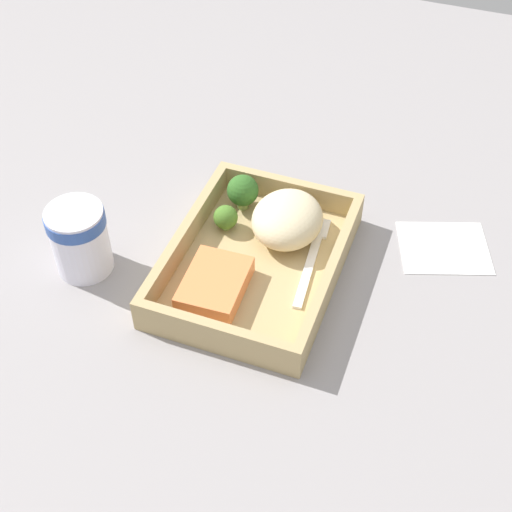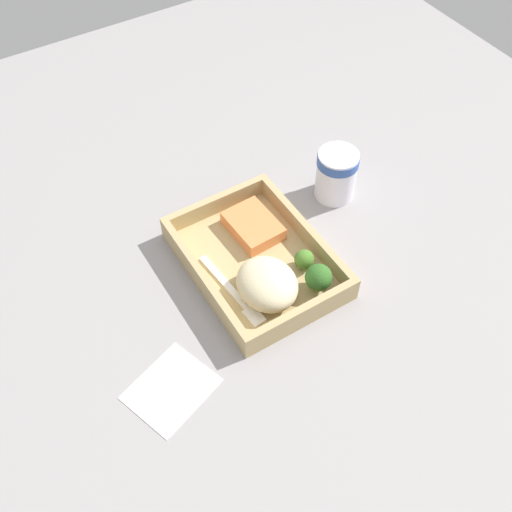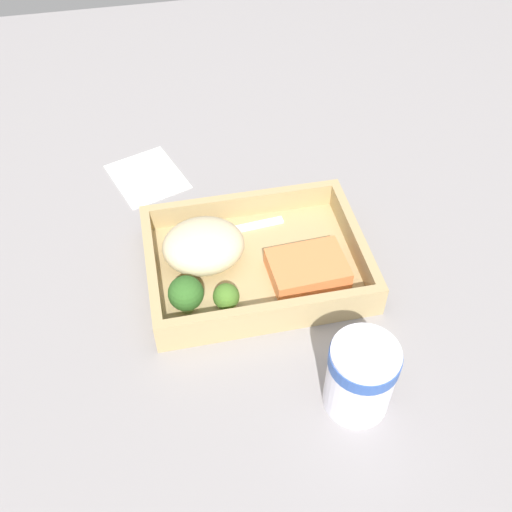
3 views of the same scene
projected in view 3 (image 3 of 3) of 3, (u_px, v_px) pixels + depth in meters
The scene contains 10 objects.
ground_plane at pixel (256, 275), 78.64cm from camera, with size 160.00×160.00×2.00cm, color gray.
takeout_tray at pixel (256, 267), 77.46cm from camera, with size 27.49×20.41×1.20cm, color tan.
tray_rim at pixel (256, 255), 75.76cm from camera, with size 27.49×20.41×3.41cm.
salmon_fillet at pixel (307, 268), 74.90cm from camera, with size 9.51×7.08×2.43cm, color #F08247.
mashed_potatoes at pixel (203, 246), 75.38cm from camera, with size 10.42×9.07×5.54cm, color beige.
broccoli_floret_1 at pixel (186, 294), 70.08cm from camera, with size 4.25×4.25×5.05cm.
broccoli_floret_2 at pixel (226, 297), 71.02cm from camera, with size 3.20×3.20×3.51cm.
fork at pixel (219, 233), 80.46cm from camera, with size 15.88×3.08×0.44cm.
paper_cup at pixel (361, 374), 61.34cm from camera, with size 7.28×7.28×9.40cm.
receipt_slip at pixel (147, 176), 90.44cm from camera, with size 9.57×11.46×0.24cm, color white.
Camera 3 is at (10.44, 50.13, 58.74)cm, focal length 42.00 mm.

